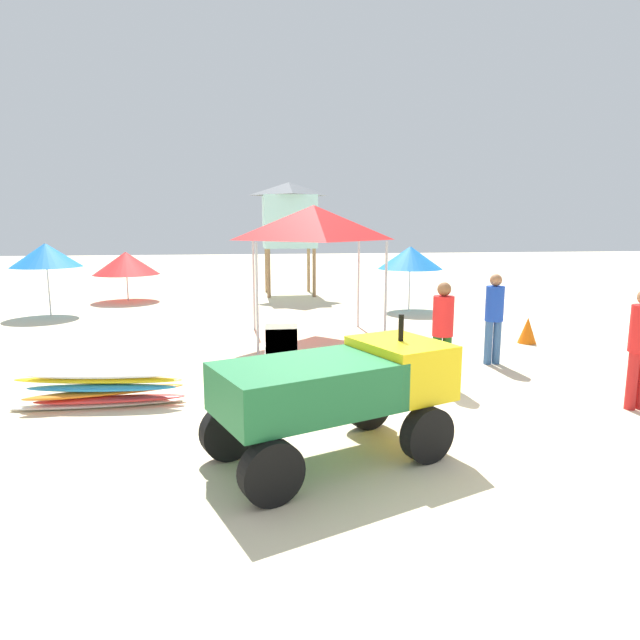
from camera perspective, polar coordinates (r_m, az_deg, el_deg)
name	(u,v)px	position (r m, az deg, el deg)	size (l,w,h in m)	color
ground	(373,426)	(6.93, 5.61, -11.05)	(80.00, 80.00, 0.00)	beige
utility_cart	(339,387)	(5.78, 2.01, -7.07)	(2.81, 2.07, 1.50)	#1E6B38
stacked_plastic_chairs	(281,348)	(8.37, -4.12, -2.98)	(0.48, 0.48, 1.02)	white
surfboard_pile	(103,389)	(8.10, -21.86, -6.76)	(2.38, 0.69, 0.48)	white
lifeguard_near_left	(443,327)	(8.57, 12.76, -0.71)	(0.32, 0.32, 1.62)	#194C19
lifeguard_near_center	(494,313)	(10.12, 17.81, 0.70)	(0.32, 0.32, 1.62)	#33598C
popup_canopy	(314,223)	(11.68, -0.66, 10.16)	(2.57, 2.57, 2.88)	#B2B2B7
lifeguard_tower	(289,215)	(19.37, -3.27, 10.96)	(1.98, 1.98, 3.92)	olive
beach_umbrella_left	(126,263)	(18.89, -19.69, 5.64)	(2.11, 2.11, 1.60)	beige
beach_umbrella_mid	(46,255)	(16.68, -26.83, 6.10)	(1.86, 1.86, 1.98)	beige
beach_umbrella_far	(410,258)	(16.04, 9.45, 6.48)	(1.87, 1.87, 1.86)	beige
traffic_cone_near	(528,330)	(12.28, 20.95, -1.02)	(0.39, 0.39, 0.55)	orange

